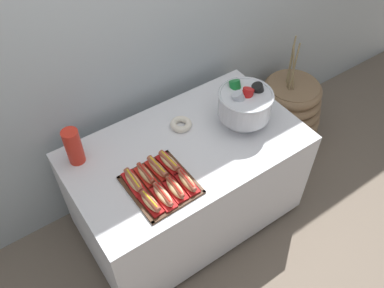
{
  "coord_description": "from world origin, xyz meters",
  "views": [
    {
      "loc": [
        -0.87,
        -1.31,
        2.45
      ],
      "look_at": [
        0.03,
        -0.01,
        0.75
      ],
      "focal_mm": 37.61,
      "sensor_mm": 36.0,
      "label": 1
    }
  ],
  "objects": [
    {
      "name": "punch_bowl",
      "position": [
        0.39,
        -0.03,
        0.89
      ],
      "size": [
        0.32,
        0.32,
        0.27
      ],
      "color": "silver",
      "rests_on": "buffet_table"
    },
    {
      "name": "back_wall",
      "position": [
        0.0,
        0.55,
        1.3
      ],
      "size": [
        6.0,
        0.1,
        2.6
      ],
      "primitive_type": "cube",
      "color": "#B2BCC1",
      "rests_on": "ground_plane"
    },
    {
      "name": "hot_dog_0",
      "position": [
        -0.39,
        -0.24,
        0.78
      ],
      "size": [
        0.07,
        0.16,
        0.06
      ],
      "color": "#B21414",
      "rests_on": "serving_tray"
    },
    {
      "name": "donut",
      "position": [
        0.06,
        0.15,
        0.76
      ],
      "size": [
        0.13,
        0.13,
        0.04
      ],
      "color": "silver",
      "rests_on": "buffet_table"
    },
    {
      "name": "hot_dog_7",
      "position": [
        -0.16,
        -0.07,
        0.78
      ],
      "size": [
        0.08,
        0.18,
        0.06
      ],
      "color": "#B21414",
      "rests_on": "serving_tray"
    },
    {
      "name": "serving_tray",
      "position": [
        -0.28,
        -0.16,
        0.75
      ],
      "size": [
        0.34,
        0.37,
        0.01
      ],
      "color": "#472B19",
      "rests_on": "buffet_table"
    },
    {
      "name": "cup_stack",
      "position": [
        -0.56,
        0.26,
        0.85
      ],
      "size": [
        0.09,
        0.09,
        0.22
      ],
      "color": "red",
      "rests_on": "buffet_table"
    },
    {
      "name": "hot_dog_5",
      "position": [
        -0.31,
        -0.08,
        0.78
      ],
      "size": [
        0.06,
        0.16,
        0.06
      ],
      "color": "red",
      "rests_on": "serving_tray"
    },
    {
      "name": "buffet_table",
      "position": [
        0.0,
        0.0,
        0.39
      ],
      "size": [
        1.39,
        0.8,
        0.74
      ],
      "color": "silver",
      "rests_on": "ground_plane"
    },
    {
      "name": "hot_dog_2",
      "position": [
        -0.24,
        -0.24,
        0.77
      ],
      "size": [
        0.07,
        0.17,
        0.06
      ],
      "color": "#B21414",
      "rests_on": "serving_tray"
    },
    {
      "name": "hot_dog_4",
      "position": [
        -0.39,
        -0.08,
        0.78
      ],
      "size": [
        0.07,
        0.18,
        0.06
      ],
      "color": "red",
      "rests_on": "serving_tray"
    },
    {
      "name": "ground_plane",
      "position": [
        0.0,
        0.0,
        0.0
      ],
      "size": [
        10.0,
        10.0,
        0.0
      ],
      "primitive_type": "plane",
      "color": "#7A6B5B"
    },
    {
      "name": "hot_dog_6",
      "position": [
        -0.24,
        -0.08,
        0.78
      ],
      "size": [
        0.07,
        0.18,
        0.06
      ],
      "color": "red",
      "rests_on": "serving_tray"
    },
    {
      "name": "floor_vase",
      "position": [
        1.11,
        0.21,
        0.26
      ],
      "size": [
        0.54,
        0.54,
        0.94
      ],
      "color": "#896B4C",
      "rests_on": "ground_plane"
    },
    {
      "name": "hot_dog_1",
      "position": [
        -0.31,
        -0.24,
        0.77
      ],
      "size": [
        0.07,
        0.18,
        0.06
      ],
      "color": "red",
      "rests_on": "serving_tray"
    },
    {
      "name": "hot_dog_3",
      "position": [
        -0.16,
        -0.24,
        0.77
      ],
      "size": [
        0.07,
        0.17,
        0.06
      ],
      "color": "#B21414",
      "rests_on": "serving_tray"
    }
  ]
}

